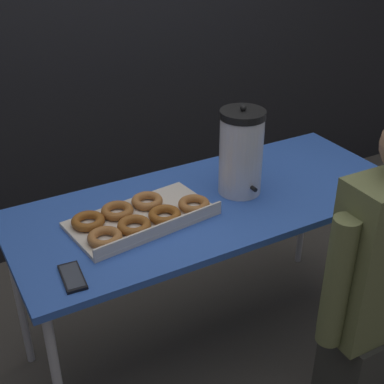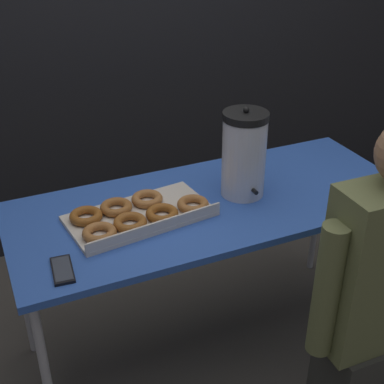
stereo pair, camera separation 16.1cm
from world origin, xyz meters
name	(u,v)px [view 2 (the right image)]	position (x,y,z in m)	size (l,w,h in m)	color
ground_plane	(210,341)	(0.00, 0.00, 0.00)	(12.00, 12.00, 0.00)	#4C473F
folding_table	(213,211)	(0.00, 0.00, 0.71)	(1.59, 0.66, 0.75)	#2D56B2
donut_box	(137,214)	(-0.32, -0.01, 0.78)	(0.56, 0.34, 0.05)	beige
coffee_urn	(244,154)	(0.13, 0.01, 0.93)	(0.18, 0.20, 0.37)	silver
cell_phone	(62,270)	(-0.64, -0.21, 0.76)	(0.08, 0.15, 0.01)	black
person_seated	(377,303)	(0.32, -0.62, 0.61)	(0.53, 0.22, 1.26)	#33332D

